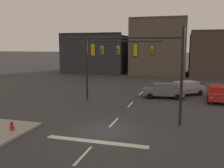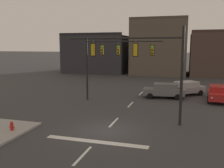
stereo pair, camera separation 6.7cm
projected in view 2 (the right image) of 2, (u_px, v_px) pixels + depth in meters
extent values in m
plane|color=#353538|center=(106.00, 131.00, 16.95)|extent=(400.00, 400.00, 0.00)
cube|color=silver|center=(96.00, 142.00, 15.06)|extent=(6.40, 0.50, 0.01)
cube|color=silver|center=(83.00, 155.00, 13.16)|extent=(0.16, 2.40, 0.01)
cube|color=silver|center=(114.00, 122.00, 18.85)|extent=(0.16, 2.40, 0.01)
cube|color=silver|center=(131.00, 104.00, 24.54)|extent=(0.16, 2.40, 0.01)
cube|color=silver|center=(141.00, 93.00, 30.24)|extent=(0.16, 2.40, 0.01)
cylinder|color=black|center=(182.00, 78.00, 17.68)|extent=(0.20, 0.20, 6.96)
cylinder|color=black|center=(123.00, 38.00, 18.58)|extent=(8.70, 0.38, 0.12)
sphere|color=black|center=(184.00, 27.00, 17.14)|extent=(0.18, 0.18, 0.18)
cylinder|color=#56565B|center=(136.00, 41.00, 18.31)|extent=(0.03, 0.03, 0.35)
cube|color=gold|center=(136.00, 50.00, 18.41)|extent=(0.31, 0.25, 0.90)
sphere|color=green|center=(136.00, 46.00, 18.49)|extent=(0.20, 0.20, 0.20)
sphere|color=#2D2314|center=(136.00, 50.00, 18.53)|extent=(0.20, 0.20, 0.20)
sphere|color=black|center=(136.00, 54.00, 18.57)|extent=(0.20, 0.20, 0.20)
cube|color=black|center=(136.00, 50.00, 18.39)|extent=(0.42, 0.04, 1.02)
cylinder|color=#56565B|center=(93.00, 41.00, 19.33)|extent=(0.03, 0.03, 0.35)
cube|color=gold|center=(93.00, 50.00, 19.43)|extent=(0.31, 0.25, 0.90)
sphere|color=green|center=(94.00, 46.00, 19.51)|extent=(0.20, 0.20, 0.20)
sphere|color=#2D2314|center=(94.00, 50.00, 19.55)|extent=(0.20, 0.20, 0.20)
sphere|color=black|center=(94.00, 53.00, 19.59)|extent=(0.20, 0.20, 0.20)
cube|color=black|center=(93.00, 50.00, 19.41)|extent=(0.42, 0.04, 1.02)
cylinder|color=black|center=(87.00, 69.00, 26.40)|extent=(0.20, 0.20, 6.44)
cylinder|color=black|center=(123.00, 41.00, 25.02)|extent=(7.78, 0.41, 0.12)
sphere|color=black|center=(87.00, 38.00, 25.91)|extent=(0.18, 0.18, 0.18)
cylinder|color=#56565B|center=(102.00, 44.00, 25.59)|extent=(0.03, 0.03, 0.35)
cube|color=gold|center=(102.00, 50.00, 25.68)|extent=(0.31, 0.25, 0.90)
sphere|color=green|center=(102.00, 47.00, 25.51)|extent=(0.20, 0.20, 0.20)
sphere|color=#2D2314|center=(102.00, 50.00, 25.56)|extent=(0.20, 0.20, 0.20)
sphere|color=black|center=(102.00, 53.00, 25.60)|extent=(0.20, 0.20, 0.20)
cube|color=black|center=(102.00, 50.00, 25.70)|extent=(0.42, 0.05, 1.02)
cylinder|color=#56565B|center=(118.00, 44.00, 25.18)|extent=(0.03, 0.03, 0.35)
cube|color=gold|center=(118.00, 50.00, 25.27)|extent=(0.31, 0.25, 0.90)
sphere|color=green|center=(118.00, 47.00, 25.11)|extent=(0.20, 0.20, 0.20)
sphere|color=#2D2314|center=(118.00, 50.00, 25.15)|extent=(0.20, 0.20, 0.20)
sphere|color=black|center=(118.00, 53.00, 25.19)|extent=(0.20, 0.20, 0.20)
cube|color=black|center=(118.00, 50.00, 25.29)|extent=(0.42, 0.05, 1.02)
cylinder|color=#56565B|center=(135.00, 44.00, 24.77)|extent=(0.03, 0.03, 0.35)
cube|color=gold|center=(135.00, 50.00, 24.87)|extent=(0.31, 0.25, 0.90)
sphere|color=green|center=(135.00, 47.00, 24.70)|extent=(0.20, 0.20, 0.20)
sphere|color=#2D2314|center=(135.00, 50.00, 24.74)|extent=(0.20, 0.20, 0.20)
sphere|color=black|center=(135.00, 53.00, 24.78)|extent=(0.20, 0.20, 0.20)
cube|color=black|center=(135.00, 50.00, 24.89)|extent=(0.42, 0.05, 1.02)
cylinder|color=#56565B|center=(152.00, 44.00, 24.36)|extent=(0.03, 0.03, 0.35)
cube|color=gold|center=(152.00, 50.00, 24.46)|extent=(0.31, 0.25, 0.90)
sphere|color=green|center=(152.00, 47.00, 24.29)|extent=(0.20, 0.20, 0.20)
sphere|color=#2D2314|center=(152.00, 50.00, 24.33)|extent=(0.20, 0.20, 0.20)
sphere|color=black|center=(152.00, 53.00, 24.38)|extent=(0.20, 0.20, 0.20)
cube|color=black|center=(152.00, 50.00, 24.48)|extent=(0.42, 0.05, 1.02)
cube|color=#9EA0A5|center=(185.00, 89.00, 28.99)|extent=(4.51, 4.23, 0.70)
cube|color=#9EA0A5|center=(187.00, 84.00, 28.96)|extent=(2.91, 2.82, 0.56)
cube|color=#2D3842|center=(181.00, 84.00, 28.65)|extent=(1.18, 1.32, 0.47)
cube|color=#2D3842|center=(195.00, 83.00, 29.43)|extent=(1.15, 1.30, 0.46)
cylinder|color=black|center=(180.00, 95.00, 27.69)|extent=(0.63, 0.58, 0.64)
cylinder|color=black|center=(171.00, 92.00, 29.22)|extent=(0.63, 0.58, 0.64)
cylinder|color=black|center=(200.00, 93.00, 28.87)|extent=(0.63, 0.58, 0.64)
cylinder|color=black|center=(190.00, 90.00, 30.40)|extent=(0.63, 0.58, 0.64)
sphere|color=silver|center=(173.00, 91.00, 27.58)|extent=(0.16, 0.16, 0.16)
sphere|color=silver|center=(167.00, 89.00, 28.62)|extent=(0.16, 0.16, 0.16)
cube|color=maroon|center=(200.00, 87.00, 29.86)|extent=(0.92, 1.07, 0.12)
cube|color=#A81E1E|center=(218.00, 95.00, 25.87)|extent=(2.17, 4.54, 0.70)
cube|color=#A81E1E|center=(218.00, 88.00, 25.91)|extent=(1.80, 2.59, 0.56)
cube|color=#2D3842|center=(218.00, 90.00, 25.21)|extent=(1.54, 0.38, 0.47)
cube|color=#2D3842|center=(218.00, 87.00, 26.99)|extent=(1.53, 0.34, 0.46)
cylinder|color=black|center=(209.00, 100.00, 24.89)|extent=(0.27, 0.66, 0.64)
cylinder|color=black|center=(209.00, 95.00, 27.57)|extent=(0.27, 0.66, 0.64)
sphere|color=silver|center=(212.00, 98.00, 24.06)|extent=(0.16, 0.16, 0.16)
cube|color=maroon|center=(217.00, 90.00, 27.87)|extent=(1.37, 0.16, 0.12)
cube|color=slate|center=(164.00, 92.00, 27.54)|extent=(4.54, 2.18, 0.70)
cube|color=slate|center=(165.00, 86.00, 27.42)|extent=(2.60, 1.81, 0.56)
cube|color=#2D3842|center=(158.00, 86.00, 27.56)|extent=(0.38, 1.54, 0.47)
cube|color=#2D3842|center=(176.00, 87.00, 27.19)|extent=(0.35, 1.53, 0.46)
cylinder|color=black|center=(150.00, 96.00, 27.05)|extent=(0.66, 0.28, 0.64)
cylinder|color=black|center=(151.00, 93.00, 28.70)|extent=(0.66, 0.28, 0.64)
cylinder|color=black|center=(178.00, 97.00, 26.50)|extent=(0.66, 0.28, 0.64)
cylinder|color=black|center=(177.00, 94.00, 28.14)|extent=(0.66, 0.28, 0.64)
sphere|color=silver|center=(144.00, 91.00, 27.39)|extent=(0.16, 0.16, 0.16)
sphere|color=silver|center=(144.00, 90.00, 28.51)|extent=(0.16, 0.16, 0.16)
cube|color=maroon|center=(184.00, 92.00, 27.11)|extent=(0.16, 1.37, 0.12)
cylinder|color=red|center=(12.00, 128.00, 16.63)|extent=(0.22, 0.22, 0.55)
cylinder|color=red|center=(12.00, 132.00, 16.68)|extent=(0.30, 0.30, 0.10)
sphere|color=red|center=(12.00, 123.00, 16.58)|extent=(0.20, 0.20, 0.20)
cylinder|color=red|center=(10.00, 127.00, 16.67)|extent=(0.10, 0.08, 0.08)
cylinder|color=red|center=(14.00, 127.00, 16.59)|extent=(0.10, 0.08, 0.08)
cube|color=#2D2D33|center=(100.00, 54.00, 55.62)|extent=(12.95, 12.80, 7.72)
cube|color=black|center=(90.00, 34.00, 49.21)|extent=(12.95, 0.60, 0.50)
cube|color=brown|center=(161.00, 48.00, 52.20)|extent=(10.55, 13.72, 10.42)
cube|color=#493F35|center=(158.00, 18.00, 45.14)|extent=(10.55, 0.60, 0.50)
cube|color=#473833|center=(213.00, 55.00, 48.43)|extent=(8.36, 11.29, 7.93)
cube|color=#3A2B26|center=(217.00, 31.00, 42.72)|extent=(8.36, 0.60, 0.50)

